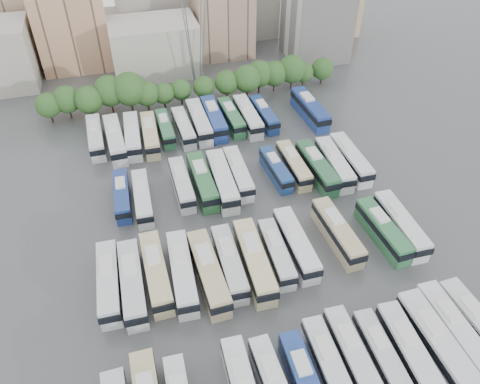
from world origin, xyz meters
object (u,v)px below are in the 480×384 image
object	(u,v)px
bus_r1_s0	(109,282)
bus_r1_s7	(276,253)
bus_r0_s13	(477,325)
bus_r1_s10	(337,232)
electricity_pylon	(193,2)
bus_r0_s12	(453,330)
bus_r0_s8	(352,355)
bus_r1_s8	(296,244)
bus_r2_s11	(317,167)
bus_r1_s2	(156,272)
bus_r3_s6	(199,122)
apartment_tower	(319,4)
bus_r3_s3	(150,135)
bus_r2_s10	(294,165)
bus_r1_s12	(383,230)
bus_r3_s8	(231,117)
bus_r1_s5	(229,263)
bus_r3_s1	(115,139)
bus_r3_s10	(264,114)
bus_r0_s7	(329,366)
bus_r3_s7	(214,118)
bus_r2_s2	(143,198)
bus_r3_s9	(248,116)
bus_r2_s6	(222,180)
bus_r2_s12	(334,164)
bus_r2_s13	(350,159)
bus_r2_s9	(276,169)
bus_r2_s7	(238,173)
bus_r1_s1	(132,283)
bus_r3_s4	(165,128)
bus_r2_s5	(202,181)
bus_r3_s5	(184,127)
bus_r0_s10	(409,353)
bus_r1_s4	(208,272)
bus_r1_s3	(182,272)
bus_r2_s4	(182,184)
bus_r3_s0	(96,137)
bus_r0_s11	(436,344)
bus_r2_s1	(122,195)
bus_r3_s2	(133,136)
bus_r1_s13	(400,225)
bus_r0_s6	(305,382)

from	to	relation	value
bus_r1_s0	bus_r1_s7	distance (m)	23.03
bus_r0_s13	bus_r1_s10	bearing A→B (deg)	113.71
electricity_pylon	bus_r0_s12	world-z (taller)	electricity_pylon
bus_r0_s8	bus_r1_s8	bearing A→B (deg)	91.35
bus_r2_s11	bus_r0_s8	bearing A→B (deg)	-108.10
bus_r1_s7	bus_r2_s11	bearing A→B (deg)	54.07
bus_r1_s2	bus_r3_s6	bearing A→B (deg)	68.56
apartment_tower	bus_r0_s13	size ratio (longest dim) A/B	2.05
electricity_pylon	bus_r3_s3	bearing A→B (deg)	-122.62
bus_r2_s10	bus_r1_s12	bearing A→B (deg)	-70.27
bus_r1_s2	bus_r3_s8	world-z (taller)	bus_r1_s2
bus_r1_s5	bus_r3_s6	bearing A→B (deg)	85.82
bus_r3_s1	bus_r3_s10	bearing A→B (deg)	0.30
bus_r0_s7	bus_r3_s6	distance (m)	54.87
bus_r0_s13	bus_r3_s7	world-z (taller)	bus_r3_s7
bus_r0_s7	bus_r2_s2	xyz separation A→B (m)	(-16.85, 34.84, 0.02)
bus_r1_s7	bus_r3_s9	bearing A→B (deg)	82.02
bus_r2_s6	bus_r2_s12	world-z (taller)	bus_r2_s6
bus_r2_s13	bus_r2_s9	bearing A→B (deg)	175.43
apartment_tower	bus_r2_s7	distance (m)	56.67
bus_r1_s1	bus_r3_s4	size ratio (longest dim) A/B	1.19
bus_r2_s5	bus_r2_s7	size ratio (longest dim) A/B	1.05
bus_r2_s13	bus_r3_s5	xyz separation A→B (m)	(-26.56, 18.44, -0.18)
bus_r0_s10	bus_r3_s8	size ratio (longest dim) A/B	1.05
apartment_tower	bus_r2_s10	xyz separation A→B (m)	(-22.58, -45.24, -11.20)
bus_r0_s10	bus_r1_s0	bearing A→B (deg)	151.52
bus_r0_s7	bus_r1_s4	xyz separation A→B (m)	(-10.08, 16.74, 0.27)
bus_r1_s0	bus_r2_s2	world-z (taller)	bus_r1_s0
bus_r0_s7	bus_r1_s3	world-z (taller)	bus_r1_s3
electricity_pylon	bus_r3_s3	world-z (taller)	electricity_pylon
bus_r1_s7	bus_r3_s7	size ratio (longest dim) A/B	0.87
bus_r0_s7	bus_r2_s4	world-z (taller)	bus_r2_s4
bus_r0_s13	bus_r2_s5	distance (m)	44.78
bus_r2_s4	bus_r2_s7	bearing A→B (deg)	1.35
bus_r2_s2	bus_r2_s10	bearing A→B (deg)	5.57
bus_r3_s0	bus_r3_s5	distance (m)	16.64
bus_r0_s11	bus_r1_s7	distance (m)	22.92
bus_r1_s3	bus_r2_s13	bearing A→B (deg)	30.66
bus_r0_s7	bus_r3_s4	bearing A→B (deg)	102.11
bus_r1_s1	bus_r3_s3	bearing A→B (deg)	79.58
bus_r1_s10	bus_r2_s1	distance (m)	34.46
bus_r0_s12	bus_r3_s7	distance (m)	57.44
bus_r0_s8	bus_r1_s0	distance (m)	31.92
bus_r1_s3	bus_r1_s5	bearing A→B (deg)	2.85
bus_r3_s2	bus_r3_s5	xyz separation A→B (m)	(9.84, 0.52, -0.17)
bus_r3_s0	bus_r1_s5	bearing A→B (deg)	-67.68
electricity_pylon	bus_r2_s4	distance (m)	42.20
bus_r1_s13	bus_r3_s7	world-z (taller)	bus_r3_s7
bus_r0_s6	bus_r1_s4	size ratio (longest dim) A/B	0.85
bus_r1_s4	bus_r2_s12	xyz separation A→B (m)	(26.52, 18.09, -0.10)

